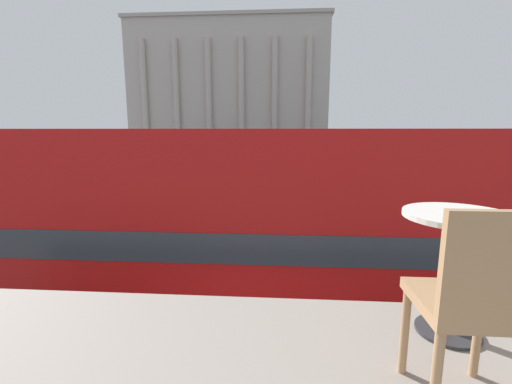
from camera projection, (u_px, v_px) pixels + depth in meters
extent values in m
cylinder|color=black|center=(355.00, 305.00, 7.46)|extent=(1.01, 0.22, 1.01)
cylinder|color=black|center=(5.00, 293.00, 8.03)|extent=(1.01, 0.22, 1.01)
cube|color=#B71414|center=(150.00, 284.00, 6.36)|extent=(10.91, 2.49, 1.89)
cube|color=#2D3842|center=(147.00, 223.00, 6.15)|extent=(10.69, 2.52, 0.45)
cube|color=#B71414|center=(144.00, 171.00, 5.98)|extent=(10.91, 2.49, 1.44)
cylinder|color=#2D2D30|center=(447.00, 331.00, 2.03)|extent=(0.36, 0.36, 0.02)
cylinder|color=#2D2D30|center=(453.00, 275.00, 1.97)|extent=(0.07, 0.07, 0.68)
cylinder|color=silver|center=(460.00, 216.00, 1.91)|extent=(0.60, 0.60, 0.03)
cylinder|color=#A87F56|center=(405.00, 331.00, 1.66)|extent=(0.04, 0.04, 0.44)
cylinder|color=#A87F56|center=(477.00, 334.00, 1.64)|extent=(0.04, 0.04, 0.44)
cylinder|color=#A87F56|center=(436.00, 382.00, 1.33)|extent=(0.04, 0.04, 0.44)
cube|color=#A87F56|center=(465.00, 303.00, 1.44)|extent=(0.40, 0.40, 0.05)
cube|color=#A87F56|center=(499.00, 268.00, 1.22)|extent=(0.40, 0.04, 0.42)
cube|color=#BCB2A8|center=(232.00, 94.00, 58.79)|extent=(31.38, 13.57, 21.05)
cube|color=#ADA399|center=(231.00, 27.00, 56.88)|extent=(31.98, 14.17, 0.50)
cylinder|color=#BCB2A8|center=(145.00, 100.00, 52.85)|extent=(0.90, 0.90, 17.90)
cylinder|color=#BCB2A8|center=(177.00, 100.00, 52.50)|extent=(0.90, 0.90, 17.90)
cylinder|color=#BCB2A8|center=(209.00, 99.00, 52.14)|extent=(0.90, 0.90, 17.90)
cylinder|color=#BCB2A8|center=(241.00, 99.00, 51.79)|extent=(0.90, 0.90, 17.90)
cylinder|color=#BCB2A8|center=(275.00, 99.00, 51.43)|extent=(0.90, 0.90, 17.90)
cylinder|color=#BCB2A8|center=(308.00, 99.00, 51.08)|extent=(0.90, 0.90, 17.90)
cylinder|color=black|center=(236.00, 188.00, 14.56)|extent=(0.12, 0.12, 3.70)
cube|color=black|center=(240.00, 155.00, 14.30)|extent=(0.20, 0.24, 0.70)
sphere|color=green|center=(242.00, 152.00, 14.26)|extent=(0.14, 0.14, 0.14)
cylinder|color=black|center=(332.00, 172.00, 22.37)|extent=(0.12, 0.12, 3.21)
cube|color=black|center=(336.00, 154.00, 22.15)|extent=(0.20, 0.24, 0.70)
sphere|color=green|center=(338.00, 152.00, 22.12)|extent=(0.14, 0.14, 0.14)
cylinder|color=#282B33|center=(369.00, 175.00, 30.02)|extent=(0.14, 0.14, 0.83)
cylinder|color=#282B33|center=(371.00, 175.00, 30.00)|extent=(0.14, 0.14, 0.83)
cylinder|color=slate|center=(371.00, 167.00, 29.88)|extent=(0.32, 0.32, 0.66)
sphere|color=tan|center=(371.00, 162.00, 29.80)|extent=(0.23, 0.23, 0.23)
cylinder|color=#282B33|center=(336.00, 176.00, 29.41)|extent=(0.14, 0.14, 0.78)
cylinder|color=#282B33|center=(338.00, 176.00, 29.39)|extent=(0.14, 0.14, 0.78)
cylinder|color=yellow|center=(338.00, 168.00, 29.28)|extent=(0.32, 0.32, 0.62)
sphere|color=tan|center=(338.00, 163.00, 29.20)|extent=(0.21, 0.21, 0.21)
cylinder|color=#282B33|center=(248.00, 205.00, 17.79)|extent=(0.14, 0.14, 0.85)
cylinder|color=#282B33|center=(252.00, 205.00, 17.77)|extent=(0.14, 0.14, 0.85)
cylinder|color=#284799|center=(250.00, 191.00, 17.65)|extent=(0.32, 0.32, 0.67)
sphere|color=tan|center=(250.00, 183.00, 17.57)|extent=(0.23, 0.23, 0.23)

